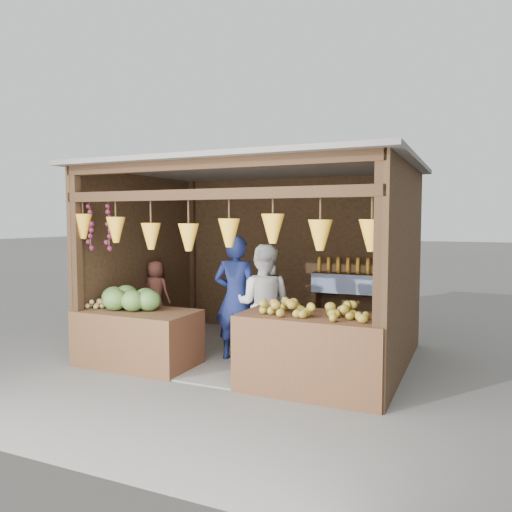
# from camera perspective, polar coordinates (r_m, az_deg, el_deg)

# --- Properties ---
(ground) EXTENTS (80.00, 80.00, 0.00)m
(ground) POSITION_cam_1_polar(r_m,az_deg,el_deg) (7.23, 0.21, -11.18)
(ground) COLOR #514F49
(ground) RESTS_ON ground
(stall_structure) EXTENTS (4.30, 3.30, 2.66)m
(stall_structure) POSITION_cam_1_polar(r_m,az_deg,el_deg) (6.95, -0.18, 2.12)
(stall_structure) COLOR slate
(stall_structure) RESTS_ON ground
(back_shelf) EXTENTS (1.25, 0.32, 1.32)m
(back_shelf) POSITION_cam_1_polar(r_m,az_deg,el_deg) (7.93, 10.98, -3.44)
(back_shelf) COLOR #382314
(back_shelf) RESTS_ON ground
(counter_left) EXTENTS (1.55, 0.85, 0.73)m
(counter_left) POSITION_cam_1_polar(r_m,az_deg,el_deg) (6.83, -13.36, -9.07)
(counter_left) COLOR #4C2A19
(counter_left) RESTS_ON ground
(counter_right) EXTENTS (1.65, 0.85, 0.86)m
(counter_right) POSITION_cam_1_polar(r_m,az_deg,el_deg) (5.71, 6.64, -10.94)
(counter_right) COLOR #492B18
(counter_right) RESTS_ON ground
(stool) EXTENTS (0.31, 0.31, 0.29)m
(stool) POSITION_cam_1_polar(r_m,az_deg,el_deg) (8.11, -11.30, -8.48)
(stool) COLOR black
(stool) RESTS_ON ground
(man_standing) EXTENTS (0.67, 0.48, 1.71)m
(man_standing) POSITION_cam_1_polar(r_m,az_deg,el_deg) (6.76, -2.29, -4.85)
(man_standing) COLOR #131C4A
(man_standing) RESTS_ON ground
(woman_standing) EXTENTS (0.86, 0.71, 1.59)m
(woman_standing) POSITION_cam_1_polar(r_m,az_deg,el_deg) (6.63, 0.83, -5.53)
(woman_standing) COLOR silver
(woman_standing) RESTS_ON ground
(vendor_seated) EXTENTS (0.49, 0.33, 0.98)m
(vendor_seated) POSITION_cam_1_polar(r_m,az_deg,el_deg) (8.00, -11.37, -4.02)
(vendor_seated) COLOR brown
(vendor_seated) RESTS_ON stool
(melon_pile) EXTENTS (1.00, 0.50, 0.32)m
(melon_pile) POSITION_cam_1_polar(r_m,az_deg,el_deg) (6.81, -14.03, -4.63)
(melon_pile) COLOR #195216
(melon_pile) RESTS_ON counter_left
(tanfruit_pile) EXTENTS (0.34, 0.40, 0.13)m
(tanfruit_pile) POSITION_cam_1_polar(r_m,az_deg,el_deg) (7.08, -17.57, -5.15)
(tanfruit_pile) COLOR #A48E4B
(tanfruit_pile) RESTS_ON counter_left
(mango_pile) EXTENTS (1.40, 0.64, 0.22)m
(mango_pile) POSITION_cam_1_polar(r_m,az_deg,el_deg) (5.54, 6.89, -5.70)
(mango_pile) COLOR #B05E17
(mango_pile) RESTS_ON counter_right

